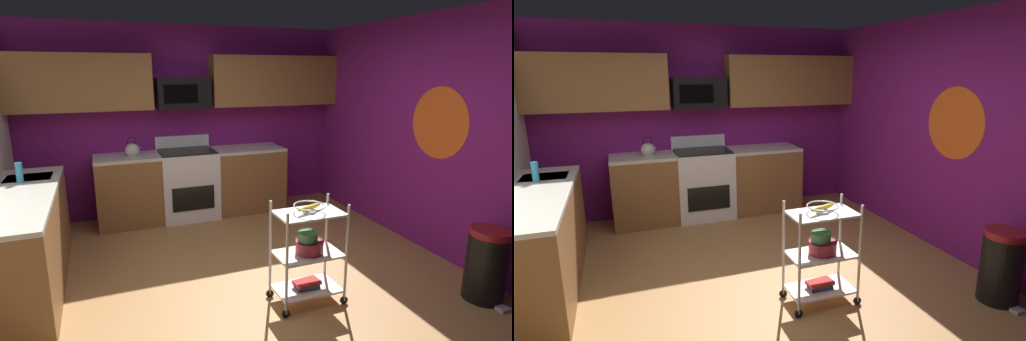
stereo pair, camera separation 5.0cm
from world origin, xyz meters
TOP-DOWN VIEW (x-y plane):
  - floor at (0.00, 0.00)m, footprint 4.40×4.80m
  - wall_back at (0.00, 2.43)m, footprint 4.52×0.06m
  - wall_right at (2.23, 0.00)m, footprint 0.06×4.80m
  - wall_flower_decal at (2.20, 0.02)m, footprint 0.00×0.77m
  - counter_run at (-0.87, 1.48)m, footprint 3.48×2.74m
  - oven_range at (-0.09, 2.10)m, footprint 0.76×0.65m
  - upper_cabinets at (0.02, 2.23)m, footprint 4.40×0.33m
  - microwave at (-0.09, 2.21)m, footprint 0.70×0.39m
  - rolling_cart at (0.41, -0.43)m, footprint 0.63×0.36m
  - fruit_bowl at (0.41, -0.43)m, footprint 0.27×0.27m
  - mixing_bowl_large at (0.43, -0.43)m, footprint 0.25×0.25m
  - mixing_bowl_small at (0.40, -0.44)m, footprint 0.18×0.18m
  - book_stack at (0.41, -0.43)m, footprint 0.24×0.15m
  - kettle at (-0.80, 2.10)m, footprint 0.21×0.18m
  - dish_soap_bottle at (-1.94, 1.14)m, footprint 0.06×0.06m
  - trash_can at (1.90, -0.98)m, footprint 0.34×0.42m

SIDE VIEW (x-z plane):
  - floor at x=0.00m, z-range -0.04..0.00m
  - book_stack at x=0.41m, z-range 0.13..0.19m
  - trash_can at x=1.90m, z-range 0.00..0.66m
  - rolling_cart at x=0.41m, z-range -0.01..0.91m
  - counter_run at x=-0.87m, z-range 0.00..0.92m
  - oven_range at x=-0.09m, z-range -0.07..1.03m
  - mixing_bowl_large at x=0.43m, z-range 0.46..0.58m
  - mixing_bowl_small at x=0.40m, z-range 0.58..0.66m
  - fruit_bowl at x=0.41m, z-range 0.84..0.91m
  - kettle at x=-0.80m, z-range 0.86..1.13m
  - dish_soap_bottle at x=-1.94m, z-range 0.92..1.12m
  - wall_back at x=0.00m, z-range 0.00..2.60m
  - wall_right at x=2.23m, z-range 0.00..2.60m
  - wall_flower_decal at x=2.20m, z-range 1.07..1.83m
  - microwave at x=-0.09m, z-range 1.50..1.90m
  - upper_cabinets at x=0.02m, z-range 1.50..2.20m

